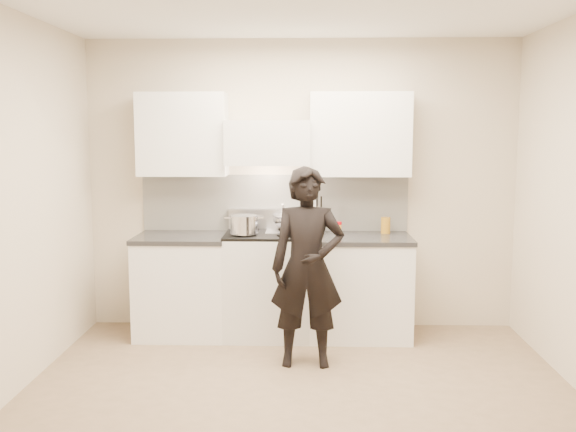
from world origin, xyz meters
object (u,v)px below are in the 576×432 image
(stove, at_px, (268,284))
(counter_right, at_px, (359,286))
(wok, at_px, (290,220))
(utensil_crock, at_px, (318,222))
(person, at_px, (307,267))

(stove, relative_size, counter_right, 1.04)
(wok, bearing_deg, counter_right, -12.91)
(wok, distance_m, utensil_crock, 0.26)
(stove, height_order, counter_right, stove)
(wok, relative_size, person, 0.26)
(stove, distance_m, person, 0.89)
(counter_right, bearing_deg, wok, 167.09)
(person, bearing_deg, counter_right, 57.08)
(wok, bearing_deg, utensil_crock, 5.83)
(counter_right, bearing_deg, person, -122.27)
(counter_right, xyz_separation_m, person, (-0.47, -0.75, 0.33))
(counter_right, height_order, wok, wok)
(stove, height_order, wok, wok)
(stove, height_order, utensil_crock, utensil_crock)
(utensil_crock, xyz_separation_m, person, (-0.10, -0.92, -0.23))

